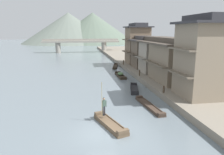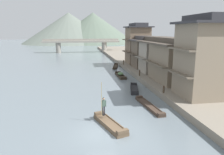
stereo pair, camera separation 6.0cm
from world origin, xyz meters
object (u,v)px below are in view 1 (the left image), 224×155
object	(u,v)px
house_waterfront_second	(176,60)
house_waterfront_far	(137,44)
boat_foreground_poled	(110,124)
boat_moored_far	(149,106)
mooring_post_dock_near	(164,89)
boatman_person	(104,104)
house_waterfront_tall	(158,55)
house_waterfront_nearest	(204,57)
boat_moored_third	(120,75)
boat_moored_nearest	(134,89)
mooring_post_dock_mid	(139,73)
house_waterfront_narrow	(144,52)
mooring_post_dock_far	(124,62)
boat_moored_second	(115,67)
stone_bridge	(81,43)

from	to	relation	value
house_waterfront_second	house_waterfront_far	size ratio (longest dim) A/B	0.95
boat_foreground_poled	boat_moored_far	distance (m)	6.10
boat_moored_far	mooring_post_dock_near	world-z (taller)	mooring_post_dock_near
boatman_person	house_waterfront_tall	size ratio (longest dim) A/B	0.44
house_waterfront_nearest	house_waterfront_tall	bearing A→B (deg)	88.35
house_waterfront_second	boat_moored_third	bearing A→B (deg)	131.10
boat_moored_nearest	boat_moored_third	bearing A→B (deg)	90.36
boat_moored_nearest	boat_moored_third	distance (m)	8.96
mooring_post_dock_near	house_waterfront_nearest	bearing A→B (deg)	-27.78
house_waterfront_nearest	mooring_post_dock_mid	xyz separation A→B (m)	(-3.59, 11.82, -3.84)
boat_moored_third	house_waterfront_far	world-z (taller)	house_waterfront_far
house_waterfront_second	boatman_person	bearing A→B (deg)	-137.28
boat_moored_nearest	house_waterfront_narrow	size ratio (longest dim) A/B	0.76
boat_foreground_poled	boat_moored_nearest	size ratio (longest dim) A/B	0.98
mooring_post_dock_mid	boat_moored_third	bearing A→B (deg)	129.94
house_waterfront_far	mooring_post_dock_near	bearing A→B (deg)	-98.32
house_waterfront_nearest	mooring_post_dock_far	size ratio (longest dim) A/B	9.25
boat_moored_third	house_waterfront_tall	distance (m)	7.38
boat_moored_second	house_waterfront_narrow	size ratio (longest dim) A/B	0.95
boatman_person	boat_moored_far	size ratio (longest dim) A/B	0.52
house_waterfront_tall	house_waterfront_narrow	world-z (taller)	same
boat_moored_nearest	mooring_post_dock_mid	xyz separation A→B (m)	(2.45, 5.97, 1.01)
boat_moored_far	mooring_post_dock_near	distance (m)	3.82
boat_moored_second	stone_bridge	distance (m)	35.25
stone_bridge	house_waterfront_far	bearing A→B (deg)	-71.22
house_waterfront_tall	mooring_post_dock_mid	size ratio (longest dim) A/B	7.22
boat_moored_far	house_waterfront_nearest	world-z (taller)	house_waterfront_nearest
mooring_post_dock_near	boat_moored_third	bearing A→B (deg)	100.98
boatman_person	house_waterfront_tall	world-z (taller)	house_waterfront_tall
boat_moored_far	boat_foreground_poled	bearing A→B (deg)	-140.78
boat_moored_nearest	boat_moored_far	xyz separation A→B (m)	(-0.17, -6.55, -0.04)
house_waterfront_far	mooring_post_dock_mid	size ratio (longest dim) A/B	9.24
house_waterfront_tall	mooring_post_dock_far	distance (m)	10.52
boat_moored_third	boat_moored_nearest	bearing A→B (deg)	-89.64
boat_moored_third	mooring_post_dock_near	world-z (taller)	mooring_post_dock_near
boatman_person	boat_moored_far	bearing A→B (deg)	28.18
mooring_post_dock_far	stone_bridge	world-z (taller)	stone_bridge
house_waterfront_nearest	house_waterfront_second	size ratio (longest dim) A/B	1.06
boatman_person	mooring_post_dock_near	xyz separation A→B (m)	(7.74, 5.33, -0.45)
boat_moored_nearest	boat_moored_third	world-z (taller)	boat_moored_third
boat_moored_nearest	stone_bridge	distance (m)	53.82
house_waterfront_second	stone_bridge	world-z (taller)	house_waterfront_second
boatman_person	mooring_post_dock_near	world-z (taller)	boatman_person
boat_foreground_poled	house_waterfront_far	bearing A→B (deg)	70.19
boat_moored_nearest	house_waterfront_narrow	xyz separation A→B (m)	(5.74, 14.00, 3.55)
boatman_person	mooring_post_dock_mid	bearing A→B (deg)	63.11
boat_moored_nearest	mooring_post_dock_near	world-z (taller)	mooring_post_dock_near
boat_foreground_poled	house_waterfront_nearest	bearing A→B (deg)	22.63
house_waterfront_nearest	house_waterfront_far	bearing A→B (deg)	90.35
boat_foreground_poled	boat_moored_nearest	world-z (taller)	boat_foreground_poled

